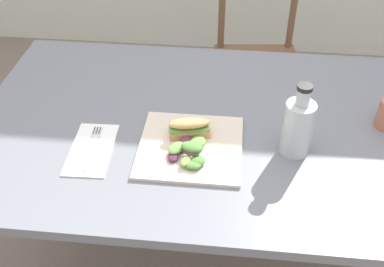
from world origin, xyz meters
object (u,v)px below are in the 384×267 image
at_px(plate_lunch, 191,147).
at_px(bottle_cold_brew, 297,130).
at_px(dining_table, 202,151).
at_px(chair_wooden_far, 257,61).
at_px(sandwich_half_front, 189,127).
at_px(fork_on_napkin, 93,144).

distance_m(plate_lunch, bottle_cold_brew, 0.29).
xyz_separation_m(dining_table, chair_wooden_far, (0.19, 0.88, -0.18)).
relative_size(sandwich_half_front, bottle_cold_brew, 0.57).
xyz_separation_m(chair_wooden_far, plate_lunch, (-0.22, -1.00, 0.30)).
height_order(chair_wooden_far, fork_on_napkin, chair_wooden_far).
height_order(dining_table, bottle_cold_brew, bottle_cold_brew).
bearing_deg(dining_table, chair_wooden_far, 77.61).
relative_size(chair_wooden_far, sandwich_half_front, 7.04).
distance_m(dining_table, plate_lunch, 0.17).
xyz_separation_m(sandwich_half_front, fork_on_napkin, (-0.27, -0.06, -0.03)).
xyz_separation_m(fork_on_napkin, bottle_cold_brew, (0.56, 0.03, 0.07)).
bearing_deg(sandwich_half_front, bottle_cold_brew, -5.30).
distance_m(dining_table, fork_on_napkin, 0.35).
bearing_deg(dining_table, fork_on_napkin, -155.01).
height_order(plate_lunch, sandwich_half_front, sandwich_half_front).
bearing_deg(dining_table, plate_lunch, -100.92).
bearing_deg(dining_table, bottle_cold_brew, -21.56).
relative_size(chair_wooden_far, fork_on_napkin, 4.68).
bearing_deg(bottle_cold_brew, fork_on_napkin, -176.42).
relative_size(sandwich_half_front, fork_on_napkin, 0.67).
bearing_deg(plate_lunch, chair_wooden_far, 77.79).
height_order(dining_table, plate_lunch, plate_lunch).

